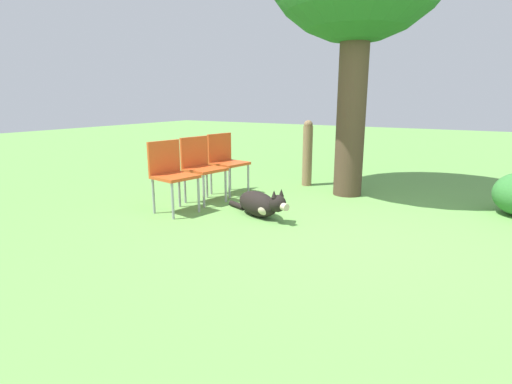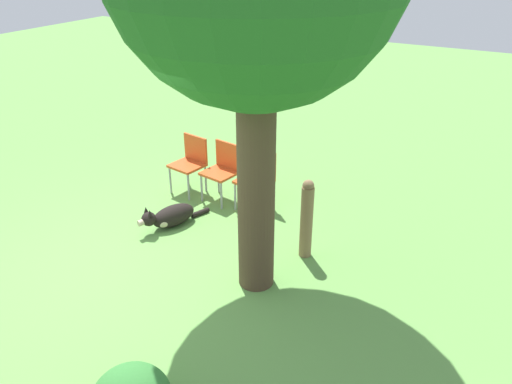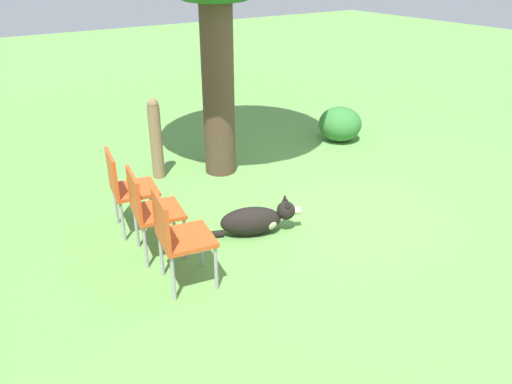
{
  "view_description": "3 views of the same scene",
  "coord_description": "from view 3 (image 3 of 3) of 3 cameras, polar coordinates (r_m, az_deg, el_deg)",
  "views": [
    {
      "loc": [
        1.32,
        -4.05,
        1.33
      ],
      "look_at": [
        -0.96,
        -0.24,
        0.28
      ],
      "focal_mm": 28.0,
      "sensor_mm": 36.0,
      "label": 1
    },
    {
      "loc": [
        3.57,
        3.45,
        3.44
      ],
      "look_at": [
        -0.46,
        1.27,
        1.08
      ],
      "focal_mm": 35.0,
      "sensor_mm": 36.0,
      "label": 2
    },
    {
      "loc": [
        -3.31,
        -3.85,
        2.54
      ],
      "look_at": [
        -0.88,
        -0.23,
        0.44
      ],
      "focal_mm": 35.0,
      "sensor_mm": 36.0,
      "label": 3
    }
  ],
  "objects": [
    {
      "name": "ground_plane",
      "position": [
        5.68,
        6.04,
        -1.04
      ],
      "size": [
        30.0,
        30.0,
        0.0
      ],
      "primitive_type": "plane",
      "color": "#609947"
    },
    {
      "name": "dog",
      "position": [
        4.95,
        0.05,
        -3.21
      ],
      "size": [
        1.01,
        0.5,
        0.38
      ],
      "rotation": [
        0.0,
        0.0,
        5.9
      ],
      "color": "black",
      "rests_on": "ground_plane"
    },
    {
      "name": "red_chair_2",
      "position": [
        5.02,
        -14.61,
        0.74
      ],
      "size": [
        0.49,
        0.51,
        0.84
      ],
      "rotation": [
        0.0,
        0.0,
        -0.17
      ],
      "color": "#D14C1E",
      "rests_on": "ground_plane"
    },
    {
      "name": "fence_post",
      "position": [
        6.2,
        -11.38,
        6.03
      ],
      "size": [
        0.15,
        0.15,
        1.0
      ],
      "color": "#846647",
      "rests_on": "ground_plane"
    },
    {
      "name": "low_shrub",
      "position": [
        7.54,
        9.58,
        7.68
      ],
      "size": [
        0.63,
        0.63,
        0.5
      ],
      "color": "#337533",
      "rests_on": "ground_plane"
    },
    {
      "name": "red_chair_0",
      "position": [
        4.09,
        -9.05,
        -4.72
      ],
      "size": [
        0.49,
        0.51,
        0.84
      ],
      "rotation": [
        0.0,
        0.0,
        -0.17
      ],
      "color": "#D14C1E",
      "rests_on": "ground_plane"
    },
    {
      "name": "red_chair_1",
      "position": [
        4.54,
        -12.12,
        -1.71
      ],
      "size": [
        0.49,
        0.51,
        0.84
      ],
      "rotation": [
        0.0,
        0.0,
        -0.17
      ],
      "color": "#D14C1E",
      "rests_on": "ground_plane"
    }
  ]
}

